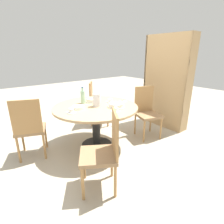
{
  "coord_description": "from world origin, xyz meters",
  "views": [
    {
      "loc": [
        2.34,
        -1.52,
        1.57
      ],
      "look_at": [
        0.0,
        0.35,
        0.56
      ],
      "focal_mm": 28.0,
      "sensor_mm": 36.0,
      "label": 1
    }
  ],
  "objects_px": {
    "chair_c": "(104,150)",
    "cup_b": "(110,101)",
    "chair_a": "(97,102)",
    "cake_main": "(116,105)",
    "water_bottle": "(83,97)",
    "chair_d": "(147,111)",
    "coffee_pot": "(97,99)",
    "cake_second": "(92,100)",
    "chair_b": "(30,127)",
    "cup_d": "(71,111)",
    "bookshelf": "(165,83)",
    "cup_a": "(123,100)",
    "cup_c": "(115,110)"
  },
  "relations": [
    {
      "from": "water_bottle",
      "to": "cup_d",
      "type": "relative_size",
      "value": 2.08
    },
    {
      "from": "chair_a",
      "to": "chair_c",
      "type": "relative_size",
      "value": 1.0
    },
    {
      "from": "water_bottle",
      "to": "cup_d",
      "type": "bearing_deg",
      "value": -48.82
    },
    {
      "from": "coffee_pot",
      "to": "cake_second",
      "type": "relative_size",
      "value": 1.18
    },
    {
      "from": "bookshelf",
      "to": "cake_second",
      "type": "bearing_deg",
      "value": 76.86
    },
    {
      "from": "chair_a",
      "to": "cake_main",
      "type": "xyz_separation_m",
      "value": [
        1.11,
        -0.36,
        0.26
      ]
    },
    {
      "from": "chair_c",
      "to": "cup_b",
      "type": "xyz_separation_m",
      "value": [
        -0.95,
        0.83,
        0.25
      ]
    },
    {
      "from": "chair_a",
      "to": "coffee_pot",
      "type": "xyz_separation_m",
      "value": [
        0.87,
        -0.58,
        0.34
      ]
    },
    {
      "from": "coffee_pot",
      "to": "cup_d",
      "type": "xyz_separation_m",
      "value": [
        0.04,
        -0.48,
        -0.09
      ]
    },
    {
      "from": "water_bottle",
      "to": "cup_c",
      "type": "height_order",
      "value": "water_bottle"
    },
    {
      "from": "bookshelf",
      "to": "coffee_pot",
      "type": "height_order",
      "value": "bookshelf"
    },
    {
      "from": "chair_d",
      "to": "bookshelf",
      "type": "distance_m",
      "value": 0.86
    },
    {
      "from": "cake_second",
      "to": "cup_c",
      "type": "relative_size",
      "value": 1.57
    },
    {
      "from": "chair_b",
      "to": "cake_second",
      "type": "distance_m",
      "value": 1.11
    },
    {
      "from": "chair_d",
      "to": "water_bottle",
      "type": "height_order",
      "value": "water_bottle"
    },
    {
      "from": "cup_b",
      "to": "cup_c",
      "type": "xyz_separation_m",
      "value": [
        0.47,
        -0.27,
        0.0
      ]
    },
    {
      "from": "cup_b",
      "to": "cup_d",
      "type": "distance_m",
      "value": 0.82
    },
    {
      "from": "chair_a",
      "to": "cup_b",
      "type": "distance_m",
      "value": 0.88
    },
    {
      "from": "cake_second",
      "to": "cup_a",
      "type": "bearing_deg",
      "value": 54.77
    },
    {
      "from": "bookshelf",
      "to": "cup_d",
      "type": "relative_size",
      "value": 13.91
    },
    {
      "from": "water_bottle",
      "to": "cup_a",
      "type": "height_order",
      "value": "water_bottle"
    },
    {
      "from": "cake_main",
      "to": "water_bottle",
      "type": "bearing_deg",
      "value": -150.37
    },
    {
      "from": "chair_a",
      "to": "cup_d",
      "type": "height_order",
      "value": "chair_a"
    },
    {
      "from": "chair_c",
      "to": "coffee_pot",
      "type": "bearing_deg",
      "value": -177.46
    },
    {
      "from": "chair_b",
      "to": "bookshelf",
      "type": "relative_size",
      "value": 0.5
    },
    {
      "from": "chair_a",
      "to": "cup_d",
      "type": "relative_size",
      "value": 6.95
    },
    {
      "from": "cake_second",
      "to": "cup_d",
      "type": "height_order",
      "value": "cup_d"
    },
    {
      "from": "chair_c",
      "to": "cake_second",
      "type": "height_order",
      "value": "chair_c"
    },
    {
      "from": "cake_second",
      "to": "cup_b",
      "type": "bearing_deg",
      "value": 48.16
    },
    {
      "from": "bookshelf",
      "to": "cup_d",
      "type": "bearing_deg",
      "value": 88.51
    },
    {
      "from": "chair_a",
      "to": "cup_c",
      "type": "height_order",
      "value": "chair_a"
    },
    {
      "from": "cake_main",
      "to": "cup_b",
      "type": "xyz_separation_m",
      "value": [
        -0.3,
        0.11,
        -0.01
      ]
    },
    {
      "from": "cake_main",
      "to": "chair_a",
      "type": "bearing_deg",
      "value": 162.13
    },
    {
      "from": "chair_a",
      "to": "cup_c",
      "type": "relative_size",
      "value": 6.95
    },
    {
      "from": "water_bottle",
      "to": "chair_a",
      "type": "bearing_deg",
      "value": 130.52
    },
    {
      "from": "bookshelf",
      "to": "cup_a",
      "type": "bearing_deg",
      "value": 87.37
    },
    {
      "from": "chair_a",
      "to": "chair_b",
      "type": "xyz_separation_m",
      "value": [
        0.53,
        -1.57,
        0.0
      ]
    },
    {
      "from": "chair_b",
      "to": "cup_d",
      "type": "relative_size",
      "value": 6.95
    },
    {
      "from": "bookshelf",
      "to": "cup_d",
      "type": "xyz_separation_m",
      "value": [
        -0.06,
        -2.2,
        -0.19
      ]
    },
    {
      "from": "chair_a",
      "to": "cup_d",
      "type": "distance_m",
      "value": 1.42
    },
    {
      "from": "coffee_pot",
      "to": "chair_d",
      "type": "bearing_deg",
      "value": 76.26
    },
    {
      "from": "chair_d",
      "to": "coffee_pot",
      "type": "relative_size",
      "value": 3.75
    },
    {
      "from": "chair_c",
      "to": "cup_b",
      "type": "bearing_deg",
      "value": 170.9
    },
    {
      "from": "chair_b",
      "to": "water_bottle",
      "type": "distance_m",
      "value": 0.97
    },
    {
      "from": "chair_d",
      "to": "cup_d",
      "type": "height_order",
      "value": "chair_d"
    },
    {
      "from": "chair_d",
      "to": "cake_main",
      "type": "relative_size",
      "value": 3.59
    },
    {
      "from": "water_bottle",
      "to": "cake_main",
      "type": "height_order",
      "value": "water_bottle"
    },
    {
      "from": "chair_b",
      "to": "cup_d",
      "type": "height_order",
      "value": "chair_b"
    },
    {
      "from": "cake_second",
      "to": "coffee_pot",
      "type": "bearing_deg",
      "value": -15.8
    },
    {
      "from": "chair_b",
      "to": "cake_main",
      "type": "bearing_deg",
      "value": 176.26
    }
  ]
}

